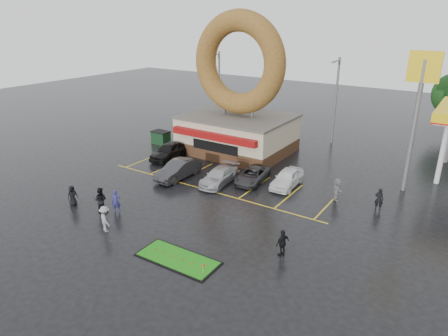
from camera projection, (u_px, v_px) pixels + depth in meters
The scene contains 19 objects.
ground at pixel (178, 206), 28.89m from camera, with size 120.00×120.00×0.00m, color black.
donut_shop at pixel (238, 108), 38.94m from camera, with size 10.20×8.70×13.50m.
shell_sign at pixel (419, 97), 28.88m from camera, with size 2.20×0.36×10.60m.
streetlight_left at pixel (219, 88), 47.85m from camera, with size 0.40×2.21×9.00m.
streetlight_mid at pixel (335, 99), 41.40m from camera, with size 0.40×2.21×9.00m.
car_black at pixel (169, 151), 38.14m from camera, with size 1.87×4.64×1.58m, color black.
car_dgrey at pixel (178, 170), 33.56m from camera, with size 1.60×4.58×1.51m, color #2A2A2C.
car_silver at pixel (219, 176), 32.50m from camera, with size 1.80×4.43×1.29m, color #ADADB2.
car_grey at pixel (252, 175), 32.83m from camera, with size 1.93×4.18×1.16m, color #303033.
car_white at pixel (287, 178), 31.93m from camera, with size 1.67×4.16×1.42m, color white.
person_blue at pixel (116, 201), 27.65m from camera, with size 0.60×0.40×1.65m, color navy.
person_blackjkt at pixel (101, 200), 27.57m from camera, with size 0.91×0.71×1.87m, color black.
person_hoodie at pixel (105, 219), 25.17m from camera, with size 1.12×0.64×1.73m, color gray.
person_bystander at pixel (72, 196), 28.67m from camera, with size 0.75×0.49×1.54m, color black.
person_cameraman at pixel (283, 243), 22.61m from camera, with size 0.96×0.40×1.63m, color black.
person_walker_near at pixel (337, 189), 29.49m from camera, with size 1.61×0.51×1.73m, color gray.
person_walker_far at pixel (379, 199), 28.02m from camera, with size 0.59×0.39×1.63m, color black.
dumpster at pixel (161, 138), 42.69m from camera, with size 1.80×1.20×1.30m, color #163B1E.
putting_green at pixel (178, 259), 22.51m from camera, with size 4.86×2.19×0.60m.
Camera 1 is at (17.15, -19.85, 12.86)m, focal length 32.00 mm.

